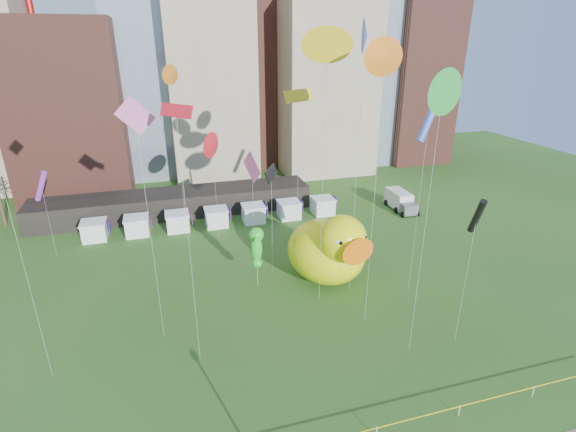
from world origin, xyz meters
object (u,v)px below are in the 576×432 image
object	(u,v)px
big_duck	(329,249)
small_duck	(327,256)
seahorse_green	(257,244)
seahorse_purple	(328,243)
box_truck	(400,201)

from	to	relation	value
big_duck	small_duck	xyz separation A→B (m)	(0.72, 2.20, -2.06)
small_duck	seahorse_green	distance (m)	8.50
small_duck	seahorse_purple	size ratio (longest dim) A/B	1.09
small_duck	seahorse_green	size ratio (longest dim) A/B	0.70
small_duck	seahorse_green	bearing A→B (deg)	-170.76
seahorse_green	box_truck	distance (m)	28.85
big_duck	seahorse_purple	distance (m)	3.16
seahorse_green	small_duck	bearing A→B (deg)	16.99
seahorse_purple	box_truck	distance (m)	20.98
small_duck	seahorse_purple	xyz separation A→B (m)	(0.28, 0.68, 1.20)
big_duck	box_truck	xyz separation A→B (m)	(17.37, 15.91, -2.30)
small_duck	seahorse_green	world-z (taller)	seahorse_green
seahorse_green	seahorse_purple	world-z (taller)	seahorse_green
seahorse_purple	box_truck	size ratio (longest dim) A/B	0.66
seahorse_green	box_truck	xyz separation A→B (m)	(24.50, 14.88, -3.28)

